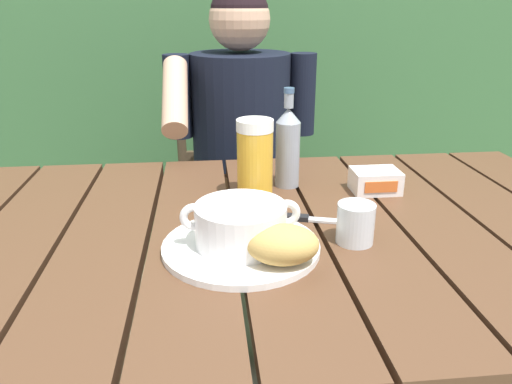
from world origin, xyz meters
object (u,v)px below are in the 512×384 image
(bread_roll, at_px, (283,244))
(table_knife, at_px, (307,219))
(person_eating, at_px, (241,148))
(beer_bottle, at_px, (288,146))
(beer_glass, at_px, (255,159))
(serving_plate, at_px, (241,246))
(water_glass_small, at_px, (356,223))
(soup_bowl, at_px, (241,224))
(chair_near_diner, at_px, (239,201))
(butter_tub, at_px, (375,181))

(bread_roll, bearing_deg, table_knife, 66.50)
(person_eating, bearing_deg, bread_roll, -89.78)
(bread_roll, xyz_separation_m, beer_bottle, (0.07, 0.39, 0.05))
(person_eating, relative_size, beer_glass, 6.93)
(bread_roll, relative_size, beer_bottle, 0.55)
(beer_glass, bearing_deg, serving_plate, -101.50)
(bread_roll, xyz_separation_m, beer_glass, (-0.01, 0.32, 0.05))
(beer_glass, height_order, beer_bottle, beer_bottle)
(serving_plate, height_order, bread_roll, bread_roll)
(serving_plate, height_order, beer_glass, beer_glass)
(bread_roll, height_order, beer_bottle, beer_bottle)
(beer_bottle, height_order, water_glass_small, beer_bottle)
(person_eating, xyz_separation_m, beer_glass, (-0.01, -0.52, 0.13))
(soup_bowl, height_order, beer_bottle, beer_bottle)
(beer_glass, distance_m, beer_bottle, 0.11)
(soup_bowl, xyz_separation_m, water_glass_small, (0.21, 0.01, -0.01))
(soup_bowl, bearing_deg, chair_near_diner, 86.32)
(table_knife, bearing_deg, butter_tub, 37.37)
(chair_near_diner, bearing_deg, soup_bowl, -93.68)
(chair_near_diner, relative_size, water_glass_small, 12.08)
(person_eating, xyz_separation_m, bread_roll, (0.00, -0.85, 0.08))
(chair_near_diner, relative_size, butter_tub, 8.41)
(serving_plate, relative_size, soup_bowl, 1.33)
(butter_tub, bearing_deg, beer_glass, -179.19)
(chair_near_diner, height_order, beer_bottle, beer_bottle)
(serving_plate, height_order, beer_bottle, beer_bottle)
(chair_near_diner, distance_m, serving_plate, 1.02)
(soup_bowl, bearing_deg, water_glass_small, 2.14)
(bread_roll, distance_m, beer_bottle, 0.40)
(person_eating, height_order, beer_bottle, person_eating)
(chair_near_diner, distance_m, bread_roll, 1.10)
(serving_plate, bearing_deg, beer_glass, 78.50)
(serving_plate, bearing_deg, butter_tub, 37.50)
(beer_glass, relative_size, table_knife, 1.05)
(person_eating, bearing_deg, water_glass_small, -78.91)
(serving_plate, height_order, butter_tub, butter_tub)
(water_glass_small, bearing_deg, beer_glass, 123.17)
(person_eating, distance_m, serving_plate, 0.78)
(soup_bowl, distance_m, beer_glass, 0.26)
(beer_glass, xyz_separation_m, beer_bottle, (0.08, 0.07, 0.01))
(soup_bowl, xyz_separation_m, bread_roll, (0.06, -0.07, -0.01))
(serving_plate, xyz_separation_m, water_glass_small, (0.21, 0.01, 0.03))
(bread_roll, relative_size, butter_tub, 1.20)
(chair_near_diner, xyz_separation_m, beer_glass, (-0.01, -0.72, 0.39))
(butter_tub, bearing_deg, person_eating, 117.68)
(butter_tub, xyz_separation_m, table_knife, (-0.19, -0.14, -0.02))
(chair_near_diner, bearing_deg, beer_bottle, -83.68)
(person_eating, distance_m, soup_bowl, 0.78)
(butter_tub, bearing_deg, water_glass_small, -116.33)
(chair_near_diner, distance_m, person_eating, 0.33)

